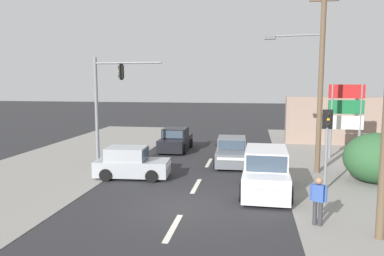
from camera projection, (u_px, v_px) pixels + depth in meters
The scene contains 16 objects.
ground_plane at pixel (184, 208), 14.16m from camera, with size 140.00×140.00×0.00m, color #28282B.
lane_dash_near at pixel (173, 228), 12.20m from camera, with size 0.20×2.40×0.01m, color silver.
lane_dash_mid at pixel (196, 186), 17.10m from camera, with size 0.20×2.40×0.01m, color silver.
lane_dash_far at pixel (209, 163), 21.99m from camera, with size 0.20×2.40×0.01m, color silver.
kerb_left_verge at pixel (38, 173), 19.44m from camera, with size 8.00×40.00×0.02m, color gray.
utility_pole_midground_right at pixel (318, 71), 18.96m from camera, with size 3.77×0.68×9.84m.
traffic_signal_mast at pixel (106, 99), 19.70m from camera, with size 3.69×0.44×6.00m.
pedestal_signal_right_kerb at pixel (327, 136), 16.09m from camera, with size 0.44×0.29×3.56m.
shopping_plaza_sign at pixel (346, 111), 22.86m from camera, with size 2.10×0.16×4.60m.
roadside_bush at pixel (381, 160), 17.40m from camera, with size 3.25×2.79×2.37m.
shopfront_wall_far at pixel (368, 121), 27.85m from camera, with size 12.00×1.00×3.60m, color gray.
sedan_crossing_left at pixel (232, 152), 21.63m from camera, with size 2.01×4.30×1.56m.
hatchback_receding_far at pixel (131, 164), 18.52m from camera, with size 3.73×1.97×1.53m.
sedan_oncoming_mid at pixel (176, 140), 25.90m from camera, with size 1.90×4.25×1.56m.
suv_kerbside_parked at pixel (266, 172), 16.02m from camera, with size 2.15×4.58×1.90m.
pedestrian_at_kerb at pixel (318, 199), 12.27m from camera, with size 0.52×0.35×1.63m.
Camera 1 is at (2.49, -13.45, 4.75)m, focal length 35.00 mm.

